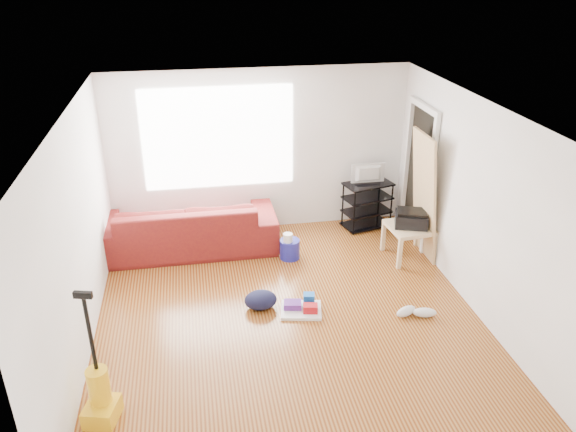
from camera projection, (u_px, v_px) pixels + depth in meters
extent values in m
cube|color=#64260A|center=(289.00, 317.00, 6.73)|extent=(4.50, 5.00, 0.01)
cube|color=white|center=(289.00, 113.00, 5.67)|extent=(4.50, 5.00, 0.01)
cube|color=silver|center=(259.00, 152.00, 8.43)|extent=(4.50, 0.01, 2.50)
cube|color=silver|center=(351.00, 376.00, 3.98)|extent=(4.50, 0.01, 2.50)
cube|color=silver|center=(76.00, 240.00, 5.84)|extent=(0.01, 5.00, 2.50)
cube|color=silver|center=(478.00, 209.00, 6.56)|extent=(0.01, 5.00, 2.50)
cube|color=white|center=(219.00, 138.00, 8.21)|extent=(2.20, 0.01, 1.50)
cube|color=white|center=(430.00, 189.00, 7.77)|extent=(0.06, 0.08, 2.00)
cube|color=white|center=(406.00, 166.00, 8.57)|extent=(0.06, 0.08, 2.00)
cube|color=white|center=(425.00, 107.00, 7.73)|extent=(0.06, 0.98, 0.08)
cube|color=black|center=(419.00, 177.00, 8.18)|extent=(0.01, 0.86, 1.98)
imported|color=#571015|center=(189.00, 249.00, 8.29)|extent=(2.56, 1.00, 0.75)
cube|color=black|center=(366.00, 224.00, 8.96)|extent=(0.81, 0.59, 0.03)
cube|color=black|center=(367.00, 211.00, 8.86)|extent=(0.81, 0.59, 0.03)
cube|color=black|center=(367.00, 198.00, 8.76)|extent=(0.81, 0.59, 0.03)
cube|color=black|center=(368.00, 184.00, 8.66)|extent=(0.81, 0.59, 0.03)
cylinder|color=black|center=(354.00, 213.00, 8.54)|extent=(0.03, 0.03, 0.73)
cylinder|color=black|center=(343.00, 204.00, 8.84)|extent=(0.03, 0.03, 0.73)
cylinder|color=black|center=(391.00, 206.00, 8.79)|extent=(0.03, 0.03, 0.73)
cylinder|color=black|center=(379.00, 197.00, 9.09)|extent=(0.03, 0.03, 0.73)
imported|color=black|center=(369.00, 174.00, 8.59)|extent=(0.53, 0.07, 0.30)
cube|color=tan|center=(410.00, 227.00, 7.88)|extent=(0.65, 0.65, 0.05)
cube|color=tan|center=(400.00, 254.00, 7.69)|extent=(0.05, 0.05, 0.44)
cube|color=tan|center=(383.00, 237.00, 8.16)|extent=(0.05, 0.05, 0.44)
cube|color=tan|center=(435.00, 249.00, 7.82)|extent=(0.05, 0.05, 0.44)
cube|color=tan|center=(417.00, 232.00, 8.29)|extent=(0.05, 0.05, 0.44)
cube|color=black|center=(411.00, 220.00, 7.83)|extent=(0.53, 0.46, 0.19)
cube|color=black|center=(412.00, 212.00, 7.78)|extent=(0.47, 0.41, 0.04)
cylinder|color=navy|center=(290.00, 258.00, 8.04)|extent=(0.31, 0.31, 0.28)
cylinder|color=white|center=(288.00, 247.00, 7.92)|extent=(0.13, 0.13, 0.12)
cube|color=white|center=(301.00, 310.00, 6.83)|extent=(0.55, 0.47, 0.04)
cube|color=#AC1017|center=(310.00, 308.00, 6.75)|extent=(0.19, 0.15, 0.10)
cube|color=#532083|center=(293.00, 305.00, 6.84)|extent=(0.24, 0.19, 0.08)
cube|color=blue|center=(309.00, 299.00, 6.90)|extent=(0.16, 0.14, 0.14)
ellipsoid|color=black|center=(261.00, 307.00, 6.92)|extent=(0.41, 0.33, 0.22)
ellipsoid|color=silver|center=(406.00, 311.00, 6.74)|extent=(0.31, 0.22, 0.12)
ellipsoid|color=silver|center=(425.00, 313.00, 6.72)|extent=(0.30, 0.18, 0.12)
cube|color=yellow|center=(102.00, 412.00, 5.23)|extent=(0.36, 0.39, 0.18)
cylinder|color=yellow|center=(99.00, 386.00, 5.16)|extent=(0.20, 0.20, 0.36)
cylinder|color=black|center=(90.00, 334.00, 4.95)|extent=(0.04, 0.04, 0.76)
cube|color=black|center=(83.00, 295.00, 4.77)|extent=(0.17, 0.08, 0.06)
cube|color=tan|center=(418.00, 253.00, 8.16)|extent=(0.23, 0.73, 1.81)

